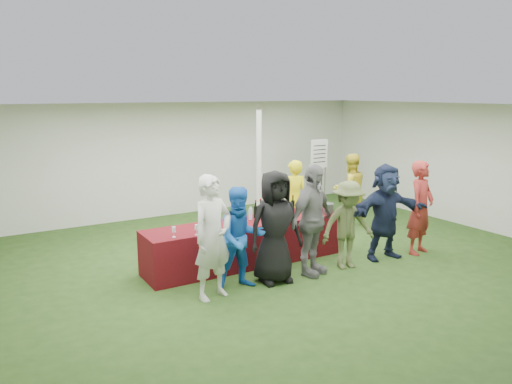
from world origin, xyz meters
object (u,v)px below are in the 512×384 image
staff_back (350,190)px  customer_6 (421,208)px  wine_list_sign (319,159)px  staff_pourer (294,199)px  customer_2 (275,227)px  dump_bucket (327,208)px  customer_3 (312,220)px  customer_0 (213,237)px  customer_5 (385,212)px  serving_table (246,243)px  customer_4 (348,225)px  customer_1 (241,238)px

staff_back → customer_6: 2.17m
wine_list_sign → staff_pourer: 2.43m
customer_2 → staff_pourer: bearing=54.2°
dump_bucket → customer_2: customer_2 is taller
customer_2 → customer_3: 0.68m
customer_0 → customer_6: (4.17, -0.09, -0.04)m
staff_back → customer_5: (-0.97, -2.05, 0.05)m
customer_3 → customer_6: 2.39m
customer_3 → wine_list_sign: bearing=30.6°
wine_list_sign → staff_back: 1.50m
serving_table → customer_6: customer_6 is taller
wine_list_sign → staff_pourer: size_ratio=1.12×
customer_4 → customer_6: size_ratio=0.87×
customer_4 → wine_list_sign: bearing=69.6°
staff_pourer → customer_5: size_ratio=0.93×
staff_pourer → staff_back: size_ratio=0.99×
serving_table → customer_2: customer_2 is taller
customer_1 → customer_4: bearing=4.7°
wine_list_sign → customer_6: bearing=-96.5°
staff_pourer → staff_back: (1.61, 0.14, 0.00)m
customer_5 → customer_6: customer_6 is taller
staff_pourer → staff_back: staff_back is taller
customer_4 → customer_5: size_ratio=0.87×
dump_bucket → customer_5: customer_5 is taller
customer_4 → customer_6: (1.67, -0.07, 0.11)m
staff_pourer → customer_4: size_ratio=1.07×
staff_pourer → customer_6: 2.47m
customer_1 → customer_2: 0.59m
dump_bucket → wine_list_sign: size_ratio=0.13×
customer_4 → dump_bucket: bearing=85.0°
customer_4 → customer_5: 0.90m
customer_2 → customer_4: customer_2 is taller
staff_back → customer_1: bearing=39.4°
customer_4 → customer_6: customer_6 is taller
customer_4 → customer_5: (0.90, 0.04, 0.11)m
staff_back → customer_6: size_ratio=0.93×
wine_list_sign → customer_4: wine_list_sign is taller
staff_back → customer_4: size_ratio=1.08×
serving_table → customer_1: size_ratio=2.30×
staff_pourer → customer_3: customer_3 is taller
customer_5 → wine_list_sign: bearing=77.1°
serving_table → customer_2: 1.08m
serving_table → customer_6: 3.28m
staff_back → customer_6: bearing=97.3°
staff_back → customer_4: staff_back is taller
wine_list_sign → customer_6: size_ratio=1.04×
customer_1 → customer_6: (3.64, -0.21, 0.08)m
customer_2 → customer_6: 3.07m
customer_1 → staff_pourer: bearing=48.0°
customer_5 → customer_4: bearing=-171.1°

